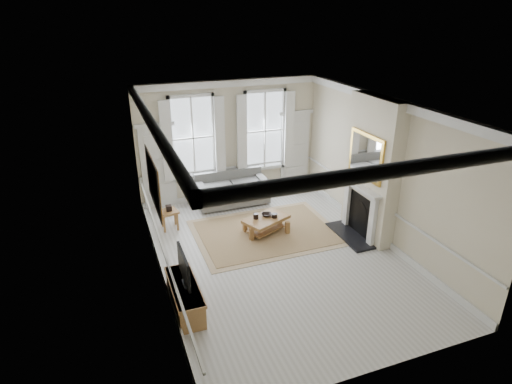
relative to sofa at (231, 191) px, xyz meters
name	(u,v)px	position (x,y,z in m)	size (l,w,h in m)	color
floor	(278,256)	(0.12, -3.11, -0.37)	(7.20, 7.20, 0.00)	#B7B5AD
ceiling	(282,106)	(0.12, -3.11, 3.03)	(7.20, 7.20, 0.00)	white
back_wall	(229,141)	(0.12, 0.49, 1.33)	(5.20, 5.20, 0.00)	beige
left_wall	(155,205)	(-2.48, -3.11, 1.33)	(7.20, 7.20, 0.00)	beige
right_wall	(383,171)	(2.72, -3.11, 1.33)	(7.20, 7.20, 0.00)	beige
window_left	(193,138)	(-0.93, 0.44, 1.53)	(1.26, 0.20, 2.20)	#B2BCC6
window_right	(264,131)	(1.17, 0.44, 1.53)	(1.26, 0.20, 2.20)	#B2BCC6
door_left	(158,168)	(-1.93, 0.45, 0.78)	(0.90, 0.08, 2.30)	silver
door_right	(295,152)	(2.17, 0.45, 0.78)	(0.90, 0.08, 2.30)	silver
painting	(153,182)	(-2.44, -2.81, 1.68)	(0.05, 1.66, 1.06)	#BE8B20
chimney_breast	(372,169)	(2.55, -2.91, 1.33)	(0.35, 1.70, 3.38)	beige
hearth	(350,235)	(2.12, -2.91, -0.35)	(0.55, 1.50, 0.05)	black
fireplace	(360,208)	(2.32, -2.91, 0.36)	(0.21, 1.45, 1.33)	silver
mirror	(365,156)	(2.33, -2.91, 1.68)	(0.06, 1.26, 1.06)	gold
sofa	(231,191)	(0.00, 0.00, 0.00)	(1.99, 0.97, 0.89)	slate
side_table	(169,214)	(-1.93, -0.95, 0.02)	(0.49, 0.49, 0.50)	brown
rug	(266,232)	(0.26, -2.01, -0.36)	(3.50, 2.60, 0.02)	#95764D
coffee_table	(266,221)	(0.26, -2.01, -0.04)	(1.27, 1.03, 0.41)	brown
ceramic_pot_a	(256,216)	(0.01, -1.96, 0.11)	(0.13, 0.13, 0.13)	black
ceramic_pot_b	(274,216)	(0.46, -2.06, 0.09)	(0.14, 0.14, 0.10)	black
bowl	(267,215)	(0.31, -1.91, 0.07)	(0.25, 0.25, 0.06)	black
tv_stand	(185,297)	(-2.22, -4.19, -0.12)	(0.46, 1.42, 0.51)	brown
tv	(184,267)	(-2.19, -4.19, 0.53)	(0.08, 0.90, 0.68)	black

